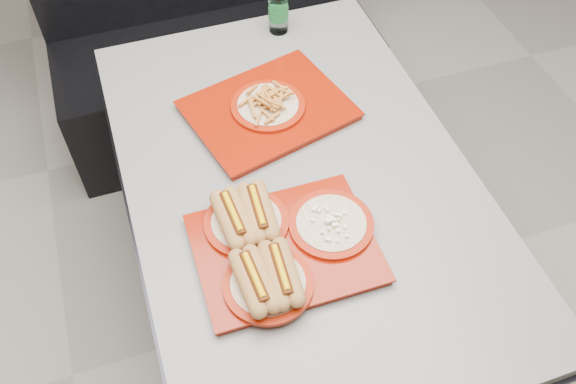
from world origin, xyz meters
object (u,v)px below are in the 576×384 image
object	(u,v)px
tray_far	(268,107)
water_bottle	(278,7)
diner_table	(298,211)
tray_near	(278,245)
booth_bench	(211,38)

from	to	relation	value
tray_far	water_bottle	world-z (taller)	water_bottle
diner_table	tray_near	world-z (taller)	tray_near
diner_table	booth_bench	xyz separation A→B (m)	(0.00, 1.09, -0.18)
water_bottle	tray_far	bearing A→B (deg)	-112.46
booth_bench	water_bottle	world-z (taller)	booth_bench
tray_far	water_bottle	xyz separation A→B (m)	(0.15, 0.36, 0.06)
tray_near	water_bottle	world-z (taller)	water_bottle
tray_near	water_bottle	bearing A→B (deg)	71.77
booth_bench	tray_far	size ratio (longest dim) A/B	2.65
tray_far	water_bottle	size ratio (longest dim) A/B	2.48
diner_table	tray_far	world-z (taller)	tray_far
diner_table	tray_near	bearing A→B (deg)	-120.93
diner_table	tray_far	bearing A→B (deg)	91.98
booth_bench	tray_near	bearing A→B (deg)	-95.69
tray_near	water_bottle	size ratio (longest dim) A/B	2.17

